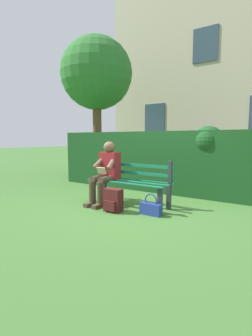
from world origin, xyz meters
The scene contains 8 objects.
ground centered at (0.00, 0.00, 0.00)m, with size 60.00×60.00×0.00m, color #3D6B2D.
park_bench centered at (0.00, -0.07, 0.43)m, with size 1.63×0.51×0.87m.
person_seated centered at (0.47, 0.10, 0.64)m, with size 0.44×0.73×1.20m.
hedge_backdrop centered at (0.44, -1.58, 0.75)m, with size 4.95×0.77×1.52m.
tree centered at (3.11, -2.68, 3.30)m, with size 2.45×2.33×4.53m.
building_facade centered at (0.39, -7.15, 3.70)m, with size 7.98×3.29×7.40m.
backpack centered at (0.00, 0.50, 0.20)m, with size 0.32×0.24×0.40m.
handbag centered at (-0.64, 0.31, 0.11)m, with size 0.36×0.13×0.36m.
Camera 1 is at (-2.59, 3.91, 1.25)m, focal length 27.11 mm.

